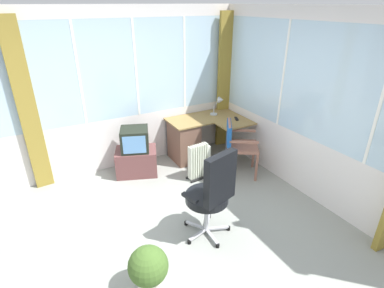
% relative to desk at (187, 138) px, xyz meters
% --- Properties ---
extents(ground, '(5.27, 5.28, 0.06)m').
position_rel_desk_xyz_m(ground, '(-1.14, -1.80, -0.42)').
color(ground, gray).
extents(north_window_panel, '(4.27, 0.07, 2.52)m').
position_rel_desk_xyz_m(north_window_panel, '(-1.14, 0.37, 0.87)').
color(north_window_panel, silver).
rests_on(north_window_panel, ground).
extents(east_window_panel, '(0.07, 4.28, 2.52)m').
position_rel_desk_xyz_m(east_window_panel, '(1.02, -1.80, 0.86)').
color(east_window_panel, silver).
rests_on(east_window_panel, ground).
extents(curtain_north_left, '(0.25, 0.09, 2.42)m').
position_rel_desk_xyz_m(curtain_north_left, '(-2.32, 0.29, 0.82)').
color(curtain_north_left, olive).
rests_on(curtain_north_left, ground).
extents(curtain_corner, '(0.25, 0.10, 2.42)m').
position_rel_desk_xyz_m(curtain_corner, '(0.89, 0.24, 0.82)').
color(curtain_corner, olive).
rests_on(curtain_corner, ground).
extents(desk, '(1.27, 0.98, 0.72)m').
position_rel_desk_xyz_m(desk, '(0.00, 0.00, 0.00)').
color(desk, olive).
rests_on(desk, ground).
extents(desk_lamp, '(0.24, 0.21, 0.34)m').
position_rel_desk_xyz_m(desk_lamp, '(0.64, -0.00, 0.54)').
color(desk_lamp, '#B2B7BC').
rests_on(desk_lamp, desk).
extents(tv_remote, '(0.10, 0.15, 0.02)m').
position_rel_desk_xyz_m(tv_remote, '(0.78, -0.34, 0.34)').
color(tv_remote, black).
rests_on(tv_remote, desk).
extents(wooden_armchair, '(0.67, 0.66, 0.88)m').
position_rel_desk_xyz_m(wooden_armchair, '(0.43, -0.80, 0.19)').
color(wooden_armchair, '#94604E').
rests_on(wooden_armchair, ground).
extents(office_chair, '(0.63, 0.56, 1.14)m').
position_rel_desk_xyz_m(office_chair, '(-0.67, -1.88, 0.25)').
color(office_chair, '#B7B7BF').
rests_on(office_chair, ground).
extents(tv_on_stand, '(0.75, 0.64, 0.78)m').
position_rel_desk_xyz_m(tv_on_stand, '(-0.95, -0.05, -0.05)').
color(tv_on_stand, brown).
rests_on(tv_on_stand, ground).
extents(space_heater, '(0.40, 0.20, 0.58)m').
position_rel_desk_xyz_m(space_heater, '(-0.13, -0.66, -0.10)').
color(space_heater, silver).
rests_on(space_heater, ground).
extents(potted_plant, '(0.39, 0.39, 0.50)m').
position_rel_desk_xyz_m(potted_plant, '(-1.59, -2.23, -0.11)').
color(potted_plant, beige).
rests_on(potted_plant, ground).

